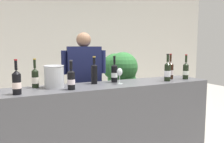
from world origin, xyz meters
The scene contains 14 objects.
wall_back centered at (0.00, 2.60, 1.40)m, with size 8.00×0.10×2.80m, color beige.
counter centered at (0.00, 0.00, 0.50)m, with size 2.52×0.53×1.01m, color #4C4C51.
wine_bottle_0 centered at (-1.06, -0.13, 1.12)m, with size 0.08×0.08×0.33m.
wine_bottle_1 centered at (-0.87, 0.15, 1.12)m, with size 0.07×0.07×0.32m.
wine_bottle_2 centered at (-0.54, -0.13, 1.12)m, with size 0.08×0.08×0.31m.
wine_bottle_3 centered at (1.06, -0.07, 1.13)m, with size 0.08×0.08×0.34m.
wine_bottle_4 centered at (-0.20, 0.11, 1.14)m, with size 0.07×0.07×0.33m.
wine_bottle_5 centered at (0.07, 0.11, 1.13)m, with size 0.08×0.08×0.33m.
wine_bottle_6 centered at (0.88, 0.03, 1.13)m, with size 0.09×0.09×0.35m.
wine_bottle_7 centered at (0.73, -0.10, 1.13)m, with size 0.08×0.08×0.35m.
wine_glass centered at (0.07, -0.02, 1.14)m, with size 0.08×0.08×0.19m.
ice_bucket centered at (-0.68, 0.07, 1.13)m, with size 0.22×0.22×0.24m.
person_server centered at (-0.18, 0.53, 0.80)m, with size 0.59×0.32×1.64m.
potted_shrub centered at (0.60, 0.89, 0.91)m, with size 0.63×0.62×1.36m.
Camera 1 is at (-1.15, -2.36, 1.46)m, focal length 35.95 mm.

